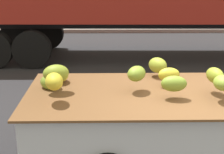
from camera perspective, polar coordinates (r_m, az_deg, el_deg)
The scene contains 1 object.
curb_strip at distance 15.18m, azimuth 4.53°, elevation 8.10°, with size 80.00×0.80×0.16m, color gray.
Camera 1 is at (-1.34, -4.02, 2.71)m, focal length 53.34 mm.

